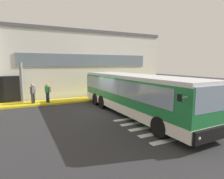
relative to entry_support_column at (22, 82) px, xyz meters
name	(u,v)px	position (x,y,z in m)	size (l,w,h in m)	color
ground_plane	(102,112)	(5.21, -5.40, -1.87)	(80.00, 90.00, 0.02)	#2B2B2D
bay_paint_stripes	(163,125)	(7.21, -9.60, -1.86)	(4.40, 3.96, 0.01)	silver
terminal_building	(62,64)	(4.53, 6.18, 1.56)	(21.00, 13.80, 6.86)	silver
boarding_curb	(83,99)	(5.21, -0.60, -1.79)	(23.20, 2.00, 0.15)	yellow
entry_support_column	(22,82)	(0.00, 0.00, 0.00)	(0.28, 0.28, 3.43)	slate
bus_main_foreground	(134,95)	(6.90, -6.99, -0.53)	(3.02, 11.77, 2.70)	#1E7238
passenger_near_column	(33,92)	(0.80, -0.99, -0.79)	(0.42, 0.47, 1.68)	#2D2D33
passenger_by_doorway	(48,91)	(1.98, -1.09, -0.75)	(0.50, 0.52, 1.68)	#1E2338
safety_bollard_yellow	(98,96)	(6.31, -1.80, -1.41)	(0.18, 0.18, 0.90)	yellow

